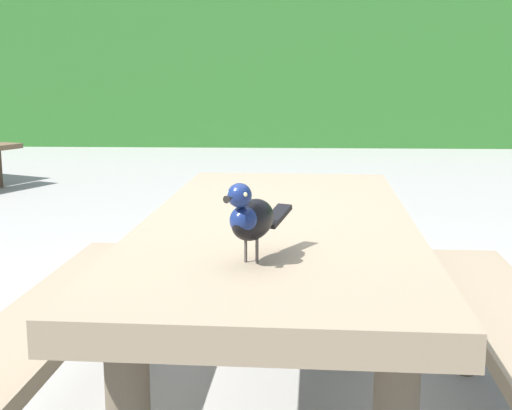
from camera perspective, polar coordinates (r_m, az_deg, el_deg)
The scene contains 3 objects.
hedge_wall at distance 11.68m, azimuth 1.65°, elevation 10.60°, with size 28.00×1.53×2.28m, color #2D6B28.
picnic_table_foreground at distance 2.08m, azimuth 1.84°, elevation -5.95°, with size 1.74×1.83×0.74m.
bird_grackle at distance 1.53m, azimuth -0.44°, elevation -1.00°, with size 0.15×0.27×0.18m.
Camera 1 is at (0.21, -2.25, 1.15)m, focal length 49.48 mm.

